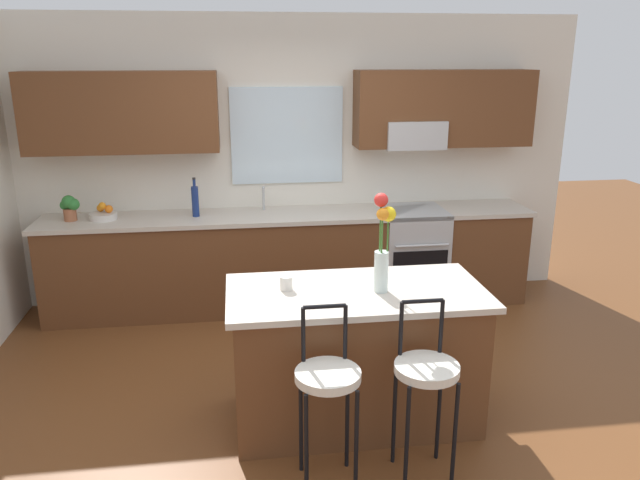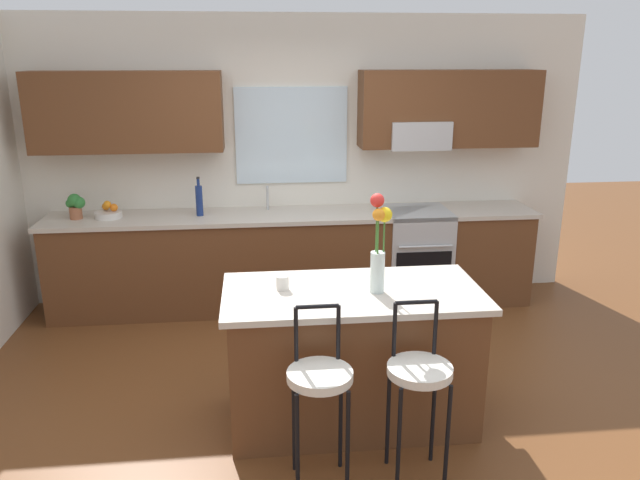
{
  "view_description": "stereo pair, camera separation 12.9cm",
  "coord_description": "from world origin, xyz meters",
  "px_view_note": "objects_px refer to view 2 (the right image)",
  "views": [
    {
      "loc": [
        -0.49,
        -3.82,
        2.34
      ],
      "look_at": [
        0.12,
        0.55,
        1.0
      ],
      "focal_mm": 34.43,
      "sensor_mm": 36.0,
      "label": 1
    },
    {
      "loc": [
        -0.36,
        -3.83,
        2.34
      ],
      "look_at": [
        0.12,
        0.55,
        1.0
      ],
      "focal_mm": 34.43,
      "sensor_mm": 36.0,
      "label": 2
    }
  ],
  "objects_px": {
    "bar_stool_near": "(320,383)",
    "fruit_bowl_oranges": "(109,213)",
    "kitchen_island": "(352,356)",
    "bar_stool_middle": "(419,378)",
    "oven_range": "(415,256)",
    "mug_ceramic": "(283,283)",
    "potted_plant_small": "(76,205)",
    "flower_vase": "(379,244)",
    "bottle_olive_oil": "(199,200)"
  },
  "relations": [
    {
      "from": "fruit_bowl_oranges",
      "to": "kitchen_island",
      "type": "bearing_deg",
      "value": -46.12
    },
    {
      "from": "bar_stool_near",
      "to": "mug_ceramic",
      "type": "bearing_deg",
      "value": 103.46
    },
    {
      "from": "kitchen_island",
      "to": "bar_stool_middle",
      "type": "bearing_deg",
      "value": -65.99
    },
    {
      "from": "bar_stool_middle",
      "to": "flower_vase",
      "type": "bearing_deg",
      "value": 102.3
    },
    {
      "from": "oven_range",
      "to": "flower_vase",
      "type": "xyz_separation_m",
      "value": [
        -0.79,
        -2.0,
        0.78
      ]
    },
    {
      "from": "flower_vase",
      "to": "bottle_olive_oil",
      "type": "xyz_separation_m",
      "value": [
        -1.25,
        2.03,
        -0.17
      ]
    },
    {
      "from": "bottle_olive_oil",
      "to": "potted_plant_small",
      "type": "xyz_separation_m",
      "value": [
        -1.09,
        -0.0,
        -0.02
      ]
    },
    {
      "from": "fruit_bowl_oranges",
      "to": "potted_plant_small",
      "type": "distance_m",
      "value": 0.29
    },
    {
      "from": "bar_stool_middle",
      "to": "bottle_olive_oil",
      "type": "height_order",
      "value": "bottle_olive_oil"
    },
    {
      "from": "fruit_bowl_oranges",
      "to": "oven_range",
      "type": "bearing_deg",
      "value": -0.56
    },
    {
      "from": "bar_stool_middle",
      "to": "flower_vase",
      "type": "relative_size",
      "value": 1.67
    },
    {
      "from": "mug_ceramic",
      "to": "kitchen_island",
      "type": "bearing_deg",
      "value": -8.0
    },
    {
      "from": "oven_range",
      "to": "bar_stool_middle",
      "type": "relative_size",
      "value": 0.88
    },
    {
      "from": "bar_stool_middle",
      "to": "potted_plant_small",
      "type": "xyz_separation_m",
      "value": [
        -2.47,
        2.6,
        0.41
      ]
    },
    {
      "from": "oven_range",
      "to": "mug_ceramic",
      "type": "xyz_separation_m",
      "value": [
        -1.37,
        -1.9,
        0.51
      ]
    },
    {
      "from": "bar_stool_near",
      "to": "bar_stool_middle",
      "type": "xyz_separation_m",
      "value": [
        0.55,
        0.0,
        0.0
      ]
    },
    {
      "from": "oven_range",
      "to": "kitchen_island",
      "type": "bearing_deg",
      "value": -115.53
    },
    {
      "from": "kitchen_island",
      "to": "bottle_olive_oil",
      "type": "bearing_deg",
      "value": 118.98
    },
    {
      "from": "mug_ceramic",
      "to": "bar_stool_near",
      "type": "bearing_deg",
      "value": -76.54
    },
    {
      "from": "mug_ceramic",
      "to": "fruit_bowl_oranges",
      "type": "bearing_deg",
      "value": 127.43
    },
    {
      "from": "bar_stool_near",
      "to": "bottle_olive_oil",
      "type": "relative_size",
      "value": 2.91
    },
    {
      "from": "flower_vase",
      "to": "potted_plant_small",
      "type": "distance_m",
      "value": 3.1
    },
    {
      "from": "mug_ceramic",
      "to": "bar_stool_middle",
      "type": "bearing_deg",
      "value": -43.61
    },
    {
      "from": "oven_range",
      "to": "fruit_bowl_oranges",
      "type": "distance_m",
      "value": 2.9
    },
    {
      "from": "kitchen_island",
      "to": "flower_vase",
      "type": "height_order",
      "value": "flower_vase"
    },
    {
      "from": "bar_stool_near",
      "to": "flower_vase",
      "type": "relative_size",
      "value": 1.67
    },
    {
      "from": "bar_stool_middle",
      "to": "fruit_bowl_oranges",
      "type": "relative_size",
      "value": 4.34
    },
    {
      "from": "bar_stool_near",
      "to": "fruit_bowl_oranges",
      "type": "distance_m",
      "value": 3.1
    },
    {
      "from": "kitchen_island",
      "to": "fruit_bowl_oranges",
      "type": "height_order",
      "value": "fruit_bowl_oranges"
    },
    {
      "from": "kitchen_island",
      "to": "fruit_bowl_oranges",
      "type": "bearing_deg",
      "value": 133.88
    },
    {
      "from": "kitchen_island",
      "to": "bar_stool_middle",
      "type": "xyz_separation_m",
      "value": [
        0.28,
        -0.62,
        0.17
      ]
    },
    {
      "from": "mug_ceramic",
      "to": "potted_plant_small",
      "type": "bearing_deg",
      "value": 132.36
    },
    {
      "from": "potted_plant_small",
      "to": "fruit_bowl_oranges",
      "type": "bearing_deg",
      "value": 0.94
    },
    {
      "from": "bar_stool_middle",
      "to": "potted_plant_small",
      "type": "distance_m",
      "value": 3.61
    },
    {
      "from": "bottle_olive_oil",
      "to": "potted_plant_small",
      "type": "distance_m",
      "value": 1.09
    },
    {
      "from": "bar_stool_middle",
      "to": "bottle_olive_oil",
      "type": "bearing_deg",
      "value": 117.84
    },
    {
      "from": "mug_ceramic",
      "to": "fruit_bowl_oranges",
      "type": "xyz_separation_m",
      "value": [
        -1.48,
        1.93,
        0.0
      ]
    },
    {
      "from": "bar_stool_middle",
      "to": "fruit_bowl_oranges",
      "type": "distance_m",
      "value": 3.42
    },
    {
      "from": "kitchen_island",
      "to": "flower_vase",
      "type": "distance_m",
      "value": 0.79
    },
    {
      "from": "bar_stool_near",
      "to": "fruit_bowl_oranges",
      "type": "relative_size",
      "value": 4.34
    },
    {
      "from": "mug_ceramic",
      "to": "bottle_olive_oil",
      "type": "relative_size",
      "value": 0.25
    },
    {
      "from": "mug_ceramic",
      "to": "bottle_olive_oil",
      "type": "xyz_separation_m",
      "value": [
        -0.66,
        1.93,
        0.1
      ]
    },
    {
      "from": "kitchen_island",
      "to": "bar_stool_near",
      "type": "distance_m",
      "value": 0.7
    },
    {
      "from": "bar_stool_near",
      "to": "mug_ceramic",
      "type": "height_order",
      "value": "bar_stool_near"
    },
    {
      "from": "kitchen_island",
      "to": "bar_stool_near",
      "type": "bearing_deg",
      "value": -114.01
    },
    {
      "from": "bar_stool_middle",
      "to": "mug_ceramic",
      "type": "distance_m",
      "value": 1.04
    },
    {
      "from": "bar_stool_middle",
      "to": "oven_range",
      "type": "bearing_deg",
      "value": 75.6
    },
    {
      "from": "flower_vase",
      "to": "mug_ceramic",
      "type": "xyz_separation_m",
      "value": [
        -0.59,
        0.1,
        -0.27
      ]
    },
    {
      "from": "kitchen_island",
      "to": "mug_ceramic",
      "type": "relative_size",
      "value": 18.11
    },
    {
      "from": "flower_vase",
      "to": "fruit_bowl_oranges",
      "type": "bearing_deg",
      "value": 135.43
    }
  ]
}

